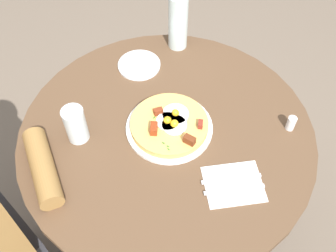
{
  "coord_description": "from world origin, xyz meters",
  "views": [
    {
      "loc": [
        0.55,
        -0.54,
        1.73
      ],
      "look_at": [
        0.0,
        0.01,
        0.72
      ],
      "focal_mm": 42.04,
      "sensor_mm": 36.0,
      "label": 1
    }
  ],
  "objects_px": {
    "knife": "(231,179)",
    "salt_shaker": "(291,123)",
    "pizza_plate": "(169,128)",
    "water_bottle": "(178,22)",
    "breakfast_pizza": "(170,124)",
    "fork": "(234,190)",
    "bread_plate": "(139,65)",
    "dining_table": "(167,158)",
    "water_glass": "(76,125)"
  },
  "relations": [
    {
      "from": "knife",
      "to": "salt_shaker",
      "type": "xyz_separation_m",
      "value": [
        0.01,
        0.28,
        0.02
      ]
    },
    {
      "from": "pizza_plate",
      "to": "water_bottle",
      "type": "xyz_separation_m",
      "value": [
        -0.27,
        0.31,
        0.1
      ]
    },
    {
      "from": "breakfast_pizza",
      "to": "fork",
      "type": "distance_m",
      "value": 0.29
    },
    {
      "from": "bread_plate",
      "to": "pizza_plate",
      "type": "bearing_deg",
      "value": -24.06
    },
    {
      "from": "dining_table",
      "to": "salt_shaker",
      "type": "height_order",
      "value": "salt_shaker"
    },
    {
      "from": "water_glass",
      "to": "bread_plate",
      "type": "bearing_deg",
      "value": 106.35
    },
    {
      "from": "breakfast_pizza",
      "to": "bread_plate",
      "type": "relative_size",
      "value": 1.6
    },
    {
      "from": "breakfast_pizza",
      "to": "water_bottle",
      "type": "xyz_separation_m",
      "value": [
        -0.27,
        0.31,
        0.08
      ]
    },
    {
      "from": "pizza_plate",
      "to": "bread_plate",
      "type": "xyz_separation_m",
      "value": [
        -0.29,
        0.13,
        -0.0
      ]
    },
    {
      "from": "knife",
      "to": "pizza_plate",
      "type": "bearing_deg",
      "value": 125.58
    },
    {
      "from": "bread_plate",
      "to": "salt_shaker",
      "type": "height_order",
      "value": "salt_shaker"
    },
    {
      "from": "water_bottle",
      "to": "salt_shaker",
      "type": "bearing_deg",
      "value": -3.49
    },
    {
      "from": "fork",
      "to": "knife",
      "type": "xyz_separation_m",
      "value": [
        -0.03,
        0.02,
        0.0
      ]
    },
    {
      "from": "dining_table",
      "to": "salt_shaker",
      "type": "bearing_deg",
      "value": 46.72
    },
    {
      "from": "pizza_plate",
      "to": "knife",
      "type": "distance_m",
      "value": 0.26
    },
    {
      "from": "pizza_plate",
      "to": "bread_plate",
      "type": "relative_size",
      "value": 1.8
    },
    {
      "from": "bread_plate",
      "to": "water_glass",
      "type": "distance_m",
      "value": 0.38
    },
    {
      "from": "pizza_plate",
      "to": "fork",
      "type": "height_order",
      "value": "pizza_plate"
    },
    {
      "from": "knife",
      "to": "bread_plate",
      "type": "bearing_deg",
      "value": 113.12
    },
    {
      "from": "fork",
      "to": "salt_shaker",
      "type": "distance_m",
      "value": 0.31
    },
    {
      "from": "fork",
      "to": "water_glass",
      "type": "distance_m",
      "value": 0.52
    },
    {
      "from": "pizza_plate",
      "to": "salt_shaker",
      "type": "relative_size",
      "value": 5.53
    },
    {
      "from": "pizza_plate",
      "to": "bread_plate",
      "type": "distance_m",
      "value": 0.31
    },
    {
      "from": "dining_table",
      "to": "water_bottle",
      "type": "relative_size",
      "value": 4.38
    },
    {
      "from": "salt_shaker",
      "to": "bread_plate",
      "type": "bearing_deg",
      "value": -164.86
    },
    {
      "from": "pizza_plate",
      "to": "breakfast_pizza",
      "type": "xyz_separation_m",
      "value": [
        0.0,
        0.0,
        0.02
      ]
    },
    {
      "from": "fork",
      "to": "water_bottle",
      "type": "height_order",
      "value": "water_bottle"
    },
    {
      "from": "dining_table",
      "to": "breakfast_pizza",
      "type": "relative_size",
      "value": 3.82
    },
    {
      "from": "breakfast_pizza",
      "to": "bread_plate",
      "type": "xyz_separation_m",
      "value": [
        -0.29,
        0.13,
        -0.02
      ]
    },
    {
      "from": "breakfast_pizza",
      "to": "knife",
      "type": "height_order",
      "value": "breakfast_pizza"
    },
    {
      "from": "water_bottle",
      "to": "dining_table",
      "type": "bearing_deg",
      "value": -50.54
    },
    {
      "from": "dining_table",
      "to": "water_glass",
      "type": "distance_m",
      "value": 0.36
    },
    {
      "from": "water_glass",
      "to": "dining_table",
      "type": "bearing_deg",
      "value": 49.9
    },
    {
      "from": "fork",
      "to": "water_bottle",
      "type": "xyz_separation_m",
      "value": [
        -0.56,
        0.34,
        0.1
      ]
    },
    {
      "from": "water_bottle",
      "to": "bread_plate",
      "type": "bearing_deg",
      "value": -95.73
    },
    {
      "from": "dining_table",
      "to": "bread_plate",
      "type": "relative_size",
      "value": 6.12
    },
    {
      "from": "pizza_plate",
      "to": "fork",
      "type": "relative_size",
      "value": 1.57
    },
    {
      "from": "pizza_plate",
      "to": "breakfast_pizza",
      "type": "height_order",
      "value": "breakfast_pizza"
    },
    {
      "from": "bread_plate",
      "to": "knife",
      "type": "relative_size",
      "value": 0.87
    },
    {
      "from": "knife",
      "to": "fork",
      "type": "bearing_deg",
      "value": -90.0
    },
    {
      "from": "breakfast_pizza",
      "to": "water_glass",
      "type": "distance_m",
      "value": 0.3
    },
    {
      "from": "knife",
      "to": "salt_shaker",
      "type": "relative_size",
      "value": 3.53
    },
    {
      "from": "dining_table",
      "to": "knife",
      "type": "distance_m",
      "value": 0.32
    },
    {
      "from": "dining_table",
      "to": "fork",
      "type": "height_order",
      "value": "fork"
    },
    {
      "from": "dining_table",
      "to": "fork",
      "type": "distance_m",
      "value": 0.34
    },
    {
      "from": "dining_table",
      "to": "water_glass",
      "type": "bearing_deg",
      "value": -130.1
    },
    {
      "from": "bread_plate",
      "to": "fork",
      "type": "distance_m",
      "value": 0.6
    },
    {
      "from": "pizza_plate",
      "to": "water_glass",
      "type": "relative_size",
      "value": 2.22
    },
    {
      "from": "breakfast_pizza",
      "to": "fork",
      "type": "height_order",
      "value": "breakfast_pizza"
    },
    {
      "from": "pizza_plate",
      "to": "knife",
      "type": "height_order",
      "value": "pizza_plate"
    }
  ]
}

